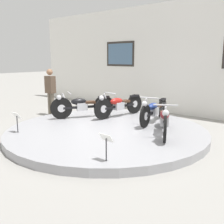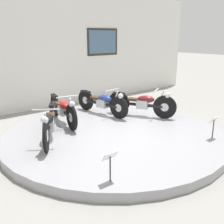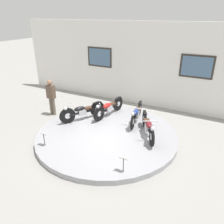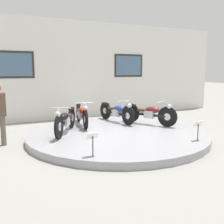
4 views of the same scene
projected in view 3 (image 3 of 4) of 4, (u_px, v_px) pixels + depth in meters
The scene contains 10 objects.
ground_plane at pixel (107, 137), 8.26m from camera, with size 60.00×60.00×0.00m, color gray.
display_platform at pixel (107, 134), 8.22m from camera, with size 5.22×5.22×0.18m, color #99999E.
back_wall at pixel (144, 65), 10.48m from camera, with size 14.00×0.22×3.96m.
motorcycle_black at pixel (82, 111), 9.00m from camera, with size 1.09×1.75×0.81m.
motorcycle_red at pixel (108, 107), 9.35m from camera, with size 0.54×1.98×0.80m.
motorcycle_blue at pixel (136, 113), 8.82m from camera, with size 0.54×1.96×0.79m.
motorcycle_maroon at pixel (148, 126), 7.81m from camera, with size 1.04×1.77×0.80m.
info_placard_front_left at pixel (44, 136), 7.24m from camera, with size 0.26×0.11×0.51m.
info_placard_front_centre at pixel (123, 160), 6.02m from camera, with size 0.26×0.11×0.51m.
visitor_standing at pixel (51, 95), 9.69m from camera, with size 0.36×0.22×1.64m.
Camera 3 is at (3.44, -6.25, 4.26)m, focal length 35.00 mm.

